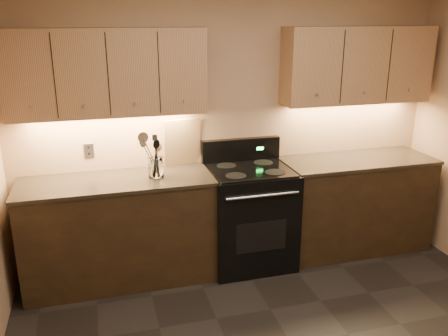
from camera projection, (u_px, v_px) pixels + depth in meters
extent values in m
cube|color=tan|center=(232.00, 122.00, 4.41)|extent=(4.00, 0.04, 2.60)
cube|color=black|center=(120.00, 232.00, 4.11)|extent=(1.60, 0.60, 0.90)
cube|color=#3A3125|center=(116.00, 181.00, 3.97)|extent=(1.62, 0.62, 0.03)
cube|color=black|center=(354.00, 205.00, 4.70)|extent=(1.44, 0.60, 0.90)
cube|color=#3A3125|center=(358.00, 160.00, 4.55)|extent=(1.46, 0.62, 0.03)
cube|color=black|center=(249.00, 217.00, 4.39)|extent=(0.76, 0.65, 0.92)
cube|color=black|center=(250.00, 169.00, 4.25)|extent=(0.70, 0.60, 0.01)
cube|color=black|center=(241.00, 150.00, 4.48)|extent=(0.76, 0.07, 0.22)
cube|color=#19FF33|center=(260.00, 148.00, 4.48)|extent=(0.06, 0.00, 0.03)
cylinder|color=silver|center=(263.00, 196.00, 3.97)|extent=(0.65, 0.02, 0.02)
cube|color=black|center=(261.00, 237.00, 4.10)|extent=(0.46, 0.00, 0.28)
cylinder|color=black|center=(236.00, 176.00, 4.06)|extent=(0.18, 0.18, 0.00)
cylinder|color=black|center=(275.00, 172.00, 4.15)|extent=(0.18, 0.18, 0.00)
cylinder|color=black|center=(226.00, 166.00, 4.34)|extent=(0.18, 0.18, 0.00)
cylinder|color=black|center=(263.00, 162.00, 4.43)|extent=(0.18, 0.18, 0.00)
cube|color=tan|center=(107.00, 73.00, 3.84)|extent=(1.60, 0.30, 0.70)
cube|color=tan|center=(358.00, 65.00, 4.42)|extent=(1.44, 0.30, 0.70)
cube|color=#B2B5BA|center=(89.00, 151.00, 4.13)|extent=(0.08, 0.01, 0.12)
cylinder|color=white|center=(156.00, 167.00, 4.02)|extent=(0.16, 0.16, 0.17)
cylinder|color=white|center=(156.00, 176.00, 4.04)|extent=(0.13, 0.13, 0.02)
cube|color=tan|center=(182.00, 142.00, 4.30)|extent=(0.35, 0.12, 0.43)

